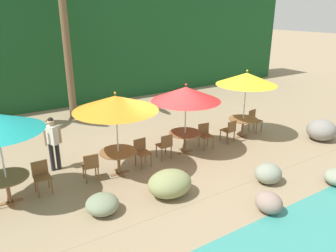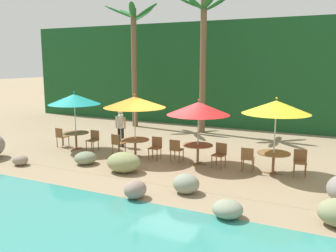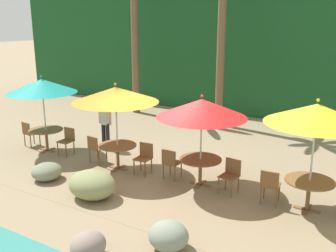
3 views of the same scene
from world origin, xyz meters
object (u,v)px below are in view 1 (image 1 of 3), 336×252
object	(u,v)px
chair_red_inland	(165,145)
umbrella_yellow	(247,79)
chair_orange_seaward	(142,150)
waiter_in_white	(53,140)
dining_table_teal	(7,181)
chair_yellow_inland	(230,130)
palm_tree_second	(63,9)
umbrella_red	(186,94)
dining_table_red	(185,136)
chair_red_seaward	(205,134)
dining_table_orange	(118,155)
dining_table_yellow	(243,122)
chair_teal_seaward	(41,175)
chair_yellow_seaward	(254,119)
umbrella_orange	(116,103)
chair_orange_inland	(91,165)

from	to	relation	value
chair_red_inland	umbrella_yellow	xyz separation A→B (m)	(3.58, 0.09, 1.77)
chair_orange_seaward	waiter_in_white	distance (m)	2.69
dining_table_teal	umbrella_yellow	size ratio (longest dim) A/B	0.42
chair_yellow_inland	palm_tree_second	xyz separation A→B (m)	(-3.97, 5.99, 4.17)
umbrella_red	dining_table_teal	bearing A→B (deg)	-178.59
chair_orange_seaward	dining_table_red	xyz separation A→B (m)	(1.72, 0.07, 0.10)
dining_table_red	chair_red_seaward	world-z (taller)	chair_red_seaward
umbrella_red	chair_yellow_inland	distance (m)	2.46
dining_table_orange	dining_table_yellow	size ratio (longest dim) A/B	1.00
chair_yellow_inland	palm_tree_second	distance (m)	8.31
dining_table_red	waiter_in_white	xyz separation A→B (m)	(-4.09, 1.09, 0.37)
umbrella_yellow	chair_red_inland	bearing A→B (deg)	-178.54
chair_red_seaward	dining_table_yellow	xyz separation A→B (m)	(1.88, 0.03, 0.10)
chair_teal_seaward	chair_red_inland	distance (m)	3.88
chair_orange_seaward	chair_yellow_seaward	size ratio (longest dim) A/B	1.00
umbrella_yellow	chair_red_seaward	bearing A→B (deg)	-179.20
waiter_in_white	chair_yellow_inland	bearing A→B (deg)	-11.79
umbrella_orange	chair_orange_inland	bearing A→B (deg)	178.70
dining_table_teal	dining_table_red	xyz separation A→B (m)	(5.58, 0.14, 0.00)
chair_red_inland	umbrella_yellow	distance (m)	3.99
palm_tree_second	waiter_in_white	distance (m)	6.34
umbrella_yellow	chair_yellow_inland	world-z (taller)	umbrella_yellow
dining_table_teal	chair_yellow_inland	world-z (taller)	chair_yellow_inland
dining_table_teal	chair_yellow_inland	bearing A→B (deg)	-0.15
dining_table_red	dining_table_yellow	size ratio (longest dim) A/B	1.00
dining_table_teal	umbrella_orange	distance (m)	3.42
umbrella_orange	chair_orange_seaward	distance (m)	1.90
chair_red_seaward	chair_orange_inland	bearing A→B (deg)	-177.70
chair_yellow_inland	umbrella_yellow	bearing A→B (deg)	11.26
umbrella_orange	chair_red_seaward	xyz separation A→B (m)	(3.42, 0.19, -1.70)
dining_table_teal	chair_orange_inland	size ratio (longest dim) A/B	1.26
chair_red_seaward	chair_yellow_seaward	world-z (taller)	same
dining_table_red	palm_tree_second	world-z (taller)	palm_tree_second
umbrella_orange	waiter_in_white	xyz separation A→B (m)	(-1.53, 1.30, -1.22)
dining_table_red	chair_red_inland	distance (m)	0.86
dining_table_red	umbrella_yellow	distance (m)	3.20
dining_table_orange	chair_orange_inland	world-z (taller)	chair_orange_inland
chair_red_inland	waiter_in_white	bearing A→B (deg)	160.09
dining_table_orange	chair_red_seaward	world-z (taller)	chair_red_seaward
chair_teal_seaward	umbrella_yellow	xyz separation A→B (m)	(7.46, 0.04, 1.77)
chair_teal_seaward	chair_yellow_seaward	size ratio (longest dim) A/B	1.00
umbrella_red	dining_table_orange	bearing A→B (deg)	-175.37
umbrella_yellow	palm_tree_second	size ratio (longest dim) A/B	0.37
chair_red_seaward	waiter_in_white	bearing A→B (deg)	167.37
chair_red_seaward	umbrella_yellow	world-z (taller)	umbrella_yellow
chair_teal_seaward	umbrella_yellow	world-z (taller)	umbrella_yellow
umbrella_yellow	waiter_in_white	distance (m)	7.03
chair_orange_inland	chair_red_seaward	xyz separation A→B (m)	(4.27, 0.17, 0.00)
umbrella_orange	dining_table_teal	bearing A→B (deg)	178.67
dining_table_orange	umbrella_yellow	distance (m)	5.55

